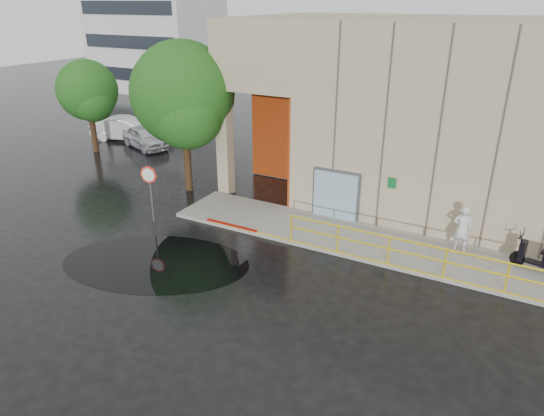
% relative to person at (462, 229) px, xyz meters
% --- Properties ---
extents(ground, '(120.00, 120.00, 0.00)m').
position_rel_person_xyz_m(ground, '(-5.38, -5.19, -1.07)').
color(ground, black).
rests_on(ground, ground).
extents(sidewalk, '(20.00, 3.00, 0.15)m').
position_rel_person_xyz_m(sidewalk, '(-1.38, -0.69, -0.99)').
color(sidewalk, gray).
rests_on(sidewalk, ground).
extents(building, '(20.00, 10.17, 8.00)m').
position_rel_person_xyz_m(building, '(-0.28, 5.80, 3.14)').
color(building, tan).
rests_on(building, ground).
extents(guardrail, '(9.56, 0.06, 1.03)m').
position_rel_person_xyz_m(guardrail, '(-1.13, -2.04, -0.39)').
color(guardrail, '#DCC30B').
rests_on(guardrail, sidewalk).
extents(distant_building, '(12.00, 8.08, 15.00)m').
position_rel_person_xyz_m(distant_building, '(-33.38, 22.79, 6.43)').
color(distant_building, '#B8B8B3').
rests_on(distant_building, ground).
extents(person, '(0.71, 0.50, 1.84)m').
position_rel_person_xyz_m(person, '(0.00, 0.00, 0.00)').
color(person, silver).
rests_on(person, sidewalk).
extents(scooter, '(1.82, 0.97, 1.38)m').
position_rel_person_xyz_m(scooter, '(2.58, -0.21, -0.13)').
color(scooter, black).
rests_on(scooter, sidewalk).
extents(stop_sign, '(0.75, 0.18, 2.50)m').
position_rel_person_xyz_m(stop_sign, '(-11.89, -3.08, 0.76)').
color(stop_sign, '#5E5E63').
rests_on(stop_sign, ground).
extents(red_curb, '(2.40, 0.19, 0.18)m').
position_rel_person_xyz_m(red_curb, '(-8.59, -2.09, -0.98)').
color(red_curb, '#A01306').
rests_on(red_curb, ground).
extents(puddle, '(7.83, 6.22, 0.01)m').
position_rel_person_xyz_m(puddle, '(-9.50, -5.73, -1.07)').
color(puddle, black).
rests_on(puddle, ground).
extents(car_a, '(4.31, 2.98, 1.36)m').
position_rel_person_xyz_m(car_a, '(-19.89, 5.36, -0.39)').
color(car_a, silver).
rests_on(car_a, ground).
extents(car_b, '(4.93, 3.02, 1.53)m').
position_rel_person_xyz_m(car_b, '(-22.20, 6.24, -0.30)').
color(car_b, silver).
rests_on(car_b, ground).
extents(car_c, '(5.04, 3.22, 1.36)m').
position_rel_person_xyz_m(car_c, '(-20.38, 8.28, -0.39)').
color(car_c, silver).
rests_on(car_c, ground).
extents(tree_near, '(4.79, 4.79, 7.13)m').
position_rel_person_xyz_m(tree_near, '(-12.73, 0.59, 3.48)').
color(tree_near, black).
rests_on(tree_near, ground).
extents(tree_far, '(3.60, 3.55, 5.54)m').
position_rel_person_xyz_m(tree_far, '(-21.90, 3.23, 2.54)').
color(tree_far, black).
rests_on(tree_far, ground).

